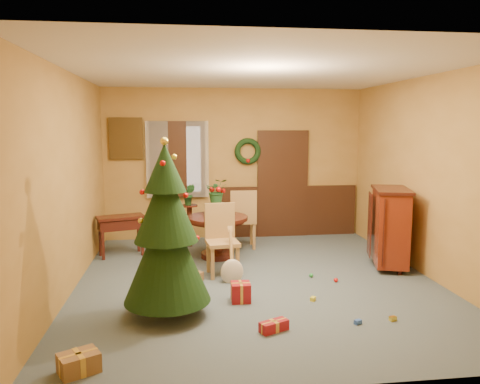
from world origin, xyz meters
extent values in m
plane|color=#394754|center=(0.00, 0.00, 0.00)|extent=(5.50, 5.50, 0.00)
plane|color=silver|center=(0.00, 0.00, 2.90)|extent=(5.50, 5.50, 0.00)
plane|color=olive|center=(0.00, 2.75, 1.45)|extent=(5.00, 0.00, 5.00)
plane|color=olive|center=(0.00, -2.75, 1.45)|extent=(5.00, 0.00, 5.00)
plane|color=olive|center=(-2.50, 0.00, 1.45)|extent=(0.00, 5.50, 5.50)
plane|color=olive|center=(2.50, 0.00, 1.45)|extent=(0.00, 5.50, 5.50)
cube|color=black|center=(1.05, 2.71, 0.50)|extent=(2.80, 0.06, 1.00)
cube|color=black|center=(0.95, 2.70, 1.05)|extent=(1.00, 0.08, 2.10)
cube|color=white|center=(0.95, 2.73, 1.00)|extent=(0.80, 0.03, 1.90)
cube|color=black|center=(-1.10, 2.70, 1.55)|extent=(1.05, 0.08, 1.45)
cube|color=white|center=(-1.10, 2.73, 1.55)|extent=(0.88, 0.03, 1.25)
cube|color=white|center=(-1.48, 2.65, 1.55)|extent=(0.42, 0.02, 1.45)
cube|color=white|center=(-0.72, 2.65, 1.55)|extent=(0.42, 0.02, 1.45)
torus|color=black|center=(0.25, 2.67, 1.70)|extent=(0.51, 0.11, 0.51)
cube|color=#4C3819|center=(-2.05, 2.71, 1.95)|extent=(0.62, 0.05, 0.78)
cube|color=gray|center=(-2.05, 2.74, 1.95)|extent=(0.48, 0.02, 0.62)
cylinder|color=black|center=(-0.46, 1.30, 0.67)|extent=(1.02, 1.02, 0.05)
cylinder|color=black|center=(-0.46, 1.30, 0.62)|extent=(0.91, 0.91, 0.04)
cylinder|color=black|center=(-0.46, 1.30, 0.35)|extent=(0.16, 0.16, 0.56)
cylinder|color=black|center=(-0.46, 1.30, 0.05)|extent=(0.55, 0.55, 0.09)
cylinder|color=slate|center=(-0.46, 1.30, 0.81)|extent=(0.30, 0.30, 0.22)
imported|color=#1E4C23|center=(-0.46, 1.30, 1.12)|extent=(0.37, 0.32, 0.41)
cube|color=olive|center=(-0.45, 0.35, 0.48)|extent=(0.50, 0.50, 0.05)
cube|color=olive|center=(-0.48, 0.56, 0.78)|extent=(0.45, 0.09, 0.54)
cube|color=olive|center=(-0.29, 0.55, 0.23)|extent=(0.05, 0.05, 0.46)
cube|color=olive|center=(-0.66, 0.52, 0.23)|extent=(0.05, 0.05, 0.46)
cube|color=olive|center=(-0.25, 0.19, 0.23)|extent=(0.05, 0.05, 0.46)
cube|color=olive|center=(-0.62, 0.15, 0.23)|extent=(0.05, 0.05, 0.46)
cube|color=olive|center=(0.05, 1.90, 0.49)|extent=(0.48, 0.48, 0.05)
cube|color=olive|center=(0.04, 1.69, 0.79)|extent=(0.46, 0.06, 0.55)
cube|color=olive|center=(-0.15, 1.72, 0.24)|extent=(0.05, 0.05, 0.47)
cube|color=olive|center=(0.23, 1.71, 0.24)|extent=(0.05, 0.05, 0.47)
cube|color=olive|center=(-0.13, 2.10, 0.24)|extent=(0.05, 0.05, 0.47)
cube|color=olive|center=(0.24, 2.08, 0.24)|extent=(0.05, 0.05, 0.47)
cylinder|color=black|center=(-0.90, 2.10, 0.37)|extent=(0.09, 0.09, 0.74)
cylinder|color=black|center=(-0.90, 2.10, 0.75)|extent=(0.30, 0.30, 0.03)
imported|color=#19471E|center=(-0.90, 2.10, 0.96)|extent=(0.23, 0.20, 0.38)
cylinder|color=#382111|center=(-1.22, -1.05, 0.11)|extent=(0.13, 0.13, 0.22)
cone|color=black|center=(-1.22, -1.05, 0.77)|extent=(1.00, 1.00, 1.18)
cone|color=black|center=(-1.22, -1.05, 1.31)|extent=(0.72, 0.72, 0.86)
cone|color=black|center=(-1.22, -1.05, 1.72)|extent=(0.47, 0.47, 0.54)
sphere|color=gold|center=(-1.22, -1.05, 2.01)|extent=(0.09, 0.09, 0.09)
cube|color=black|center=(-2.06, 1.62, 0.66)|extent=(0.85, 0.60, 0.05)
cube|color=black|center=(-2.06, 1.62, 0.54)|extent=(0.80, 0.55, 0.16)
cube|color=black|center=(-2.39, 1.62, 0.32)|extent=(0.13, 0.27, 0.63)
cube|color=black|center=(-1.74, 1.62, 0.32)|extent=(0.13, 0.27, 0.63)
cube|color=#601D0A|center=(2.15, 0.43, 0.64)|extent=(0.69, 1.00, 1.13)
cube|color=black|center=(2.15, 0.43, 1.22)|extent=(0.76, 1.07, 0.05)
cylinder|color=black|center=(2.15, 0.05, 0.04)|extent=(0.06, 0.06, 0.08)
cylinder|color=black|center=(2.15, 0.81, 0.04)|extent=(0.06, 0.06, 0.08)
cube|color=brown|center=(-1.97, -2.24, 0.09)|extent=(0.41, 0.38, 0.18)
cube|color=gold|center=(-1.97, -2.24, 0.09)|extent=(0.32, 0.20, 0.18)
cube|color=gold|center=(-1.97, -2.24, 0.09)|extent=(0.16, 0.24, 0.18)
cube|color=maroon|center=(-0.32, -0.72, 0.12)|extent=(0.24, 0.24, 0.24)
cube|color=gold|center=(-0.32, -0.72, 0.12)|extent=(0.24, 0.04, 0.24)
cube|color=gold|center=(-0.32, -0.72, 0.12)|extent=(0.04, 0.24, 0.24)
cube|color=brown|center=(-0.89, 0.10, 0.06)|extent=(0.28, 0.29, 0.13)
cube|color=gold|center=(-0.89, 0.10, 0.06)|extent=(0.18, 0.20, 0.13)
cube|color=gold|center=(-0.89, 0.10, 0.06)|extent=(0.15, 0.14, 0.13)
cube|color=maroon|center=(-0.08, -1.62, 0.06)|extent=(0.34, 0.25, 0.11)
cube|color=gold|center=(-0.08, -1.62, 0.06)|extent=(0.30, 0.15, 0.11)
cube|color=gold|center=(-0.08, -1.62, 0.06)|extent=(0.10, 0.14, 0.11)
cube|color=#2951B5|center=(0.88, -1.57, 0.03)|extent=(0.09, 0.08, 0.05)
sphere|color=green|center=(0.81, 0.08, 0.03)|extent=(0.06, 0.06, 0.06)
cube|color=gold|center=(0.58, -0.82, 0.03)|extent=(0.09, 0.09, 0.05)
sphere|color=red|center=(1.10, -0.17, 0.03)|extent=(0.06, 0.06, 0.06)
cube|color=gold|center=(1.30, -1.53, 0.03)|extent=(0.09, 0.07, 0.05)
camera|label=1|loc=(-1.04, -6.29, 2.17)|focal=35.00mm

